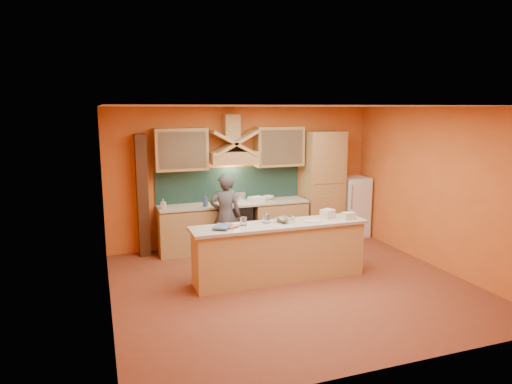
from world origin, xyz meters
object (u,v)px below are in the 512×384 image
object	(u,v)px
stove	(234,226)
person	(226,216)
fridge	(352,207)
mixing_bowl	(285,220)
kitchen_scale	(289,220)

from	to	relation	value
stove	person	size ratio (longest dim) A/B	0.56
stove	fridge	world-z (taller)	fridge
stove	mixing_bowl	distance (m)	1.95
person	mixing_bowl	world-z (taller)	person
stove	person	distance (m)	0.69
stove	person	world-z (taller)	person
person	kitchen_scale	xyz separation A→B (m)	(0.66, -1.41, 0.20)
fridge	kitchen_scale	distance (m)	3.05
fridge	kitchen_scale	size ratio (longest dim) A/B	9.96
fridge	stove	bearing A→B (deg)	180.00
fridge	mixing_bowl	size ratio (longest dim) A/B	4.46
stove	mixing_bowl	size ratio (longest dim) A/B	3.09
fridge	person	xyz separation A→B (m)	(-3.02, -0.50, 0.15)
mixing_bowl	fridge	bearing A→B (deg)	37.71
fridge	person	bearing A→B (deg)	-170.56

